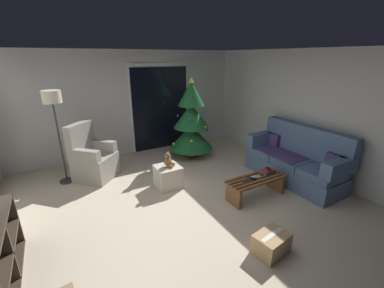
# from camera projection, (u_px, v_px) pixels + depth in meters

# --- Properties ---
(ground_plane) EXTENTS (7.00, 7.00, 0.00)m
(ground_plane) POSITION_uv_depth(u_px,v_px,m) (192.00, 210.00, 4.00)
(ground_plane) COLOR beige
(wall_back) EXTENTS (5.72, 0.12, 2.50)m
(wall_back) POSITION_uv_depth(u_px,v_px,m) (130.00, 103.00, 6.08)
(wall_back) COLOR beige
(wall_back) RESTS_ON ground
(wall_right) EXTENTS (0.12, 6.00, 2.50)m
(wall_right) POSITION_uv_depth(u_px,v_px,m) (317.00, 115.00, 4.91)
(wall_right) COLOR beige
(wall_right) RESTS_ON ground
(patio_door_frame) EXTENTS (1.60, 0.02, 2.20)m
(patio_door_frame) POSITION_uv_depth(u_px,v_px,m) (160.00, 107.00, 6.43)
(patio_door_frame) COLOR silver
(patio_door_frame) RESTS_ON ground
(patio_door_glass) EXTENTS (1.50, 0.02, 2.10)m
(patio_door_glass) POSITION_uv_depth(u_px,v_px,m) (161.00, 109.00, 6.43)
(patio_door_glass) COLOR black
(patio_door_glass) RESTS_ON ground
(couch) EXTENTS (0.79, 1.94, 1.08)m
(couch) POSITION_uv_depth(u_px,v_px,m) (296.00, 161.00, 4.88)
(couch) COLOR slate
(couch) RESTS_ON ground
(coffee_table) EXTENTS (1.10, 0.40, 0.37)m
(coffee_table) POSITION_uv_depth(u_px,v_px,m) (256.00, 184.00, 4.30)
(coffee_table) COLOR brown
(coffee_table) RESTS_ON ground
(remote_black) EXTENTS (0.12, 0.16, 0.02)m
(remote_black) POSITION_uv_depth(u_px,v_px,m) (252.00, 179.00, 4.22)
(remote_black) COLOR black
(remote_black) RESTS_ON coffee_table
(remote_white) EXTENTS (0.16, 0.10, 0.02)m
(remote_white) POSITION_uv_depth(u_px,v_px,m) (256.00, 177.00, 4.28)
(remote_white) COLOR silver
(remote_white) RESTS_ON coffee_table
(remote_graphite) EXTENTS (0.16, 0.05, 0.02)m
(remote_graphite) POSITION_uv_depth(u_px,v_px,m) (246.00, 180.00, 4.17)
(remote_graphite) COLOR #333338
(remote_graphite) RESTS_ON coffee_table
(book_stack) EXTENTS (0.26, 0.18, 0.06)m
(book_stack) POSITION_uv_depth(u_px,v_px,m) (268.00, 171.00, 4.46)
(book_stack) COLOR #285684
(book_stack) RESTS_ON coffee_table
(cell_phone) EXTENTS (0.12, 0.16, 0.01)m
(cell_phone) POSITION_uv_depth(u_px,v_px,m) (269.00, 169.00, 4.46)
(cell_phone) COLOR black
(cell_phone) RESTS_ON book_stack
(christmas_tree) EXTENTS (1.06, 1.06, 1.90)m
(christmas_tree) POSITION_uv_depth(u_px,v_px,m) (191.00, 123.00, 5.89)
(christmas_tree) COLOR #4C1E19
(christmas_tree) RESTS_ON ground
(armchair) EXTENTS (0.97, 0.97, 1.13)m
(armchair) POSITION_uv_depth(u_px,v_px,m) (93.00, 159.00, 4.95)
(armchair) COLOR gray
(armchair) RESTS_ON ground
(floor_lamp) EXTENTS (0.32, 0.32, 1.78)m
(floor_lamp) POSITION_uv_depth(u_px,v_px,m) (53.00, 106.00, 4.41)
(floor_lamp) COLOR #2D2D30
(floor_lamp) RESTS_ON ground
(ottoman) EXTENTS (0.44, 0.44, 0.42)m
(ottoman) POSITION_uv_depth(u_px,v_px,m) (168.00, 177.00, 4.65)
(ottoman) COLOR beige
(ottoman) RESTS_ON ground
(teddy_bear_chestnut) EXTENTS (0.22, 0.21, 0.29)m
(teddy_bear_chestnut) POSITION_uv_depth(u_px,v_px,m) (168.00, 161.00, 4.54)
(teddy_bear_chestnut) COLOR brown
(teddy_bear_chestnut) RESTS_ON ottoman
(cardboard_box_taped_mid_floor) EXTENTS (0.48, 0.38, 0.26)m
(cardboard_box_taped_mid_floor) POSITION_uv_depth(u_px,v_px,m) (271.00, 243.00, 3.11)
(cardboard_box_taped_mid_floor) COLOR tan
(cardboard_box_taped_mid_floor) RESTS_ON ground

